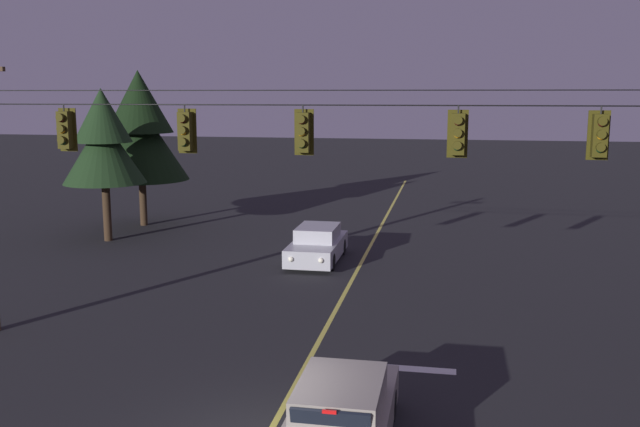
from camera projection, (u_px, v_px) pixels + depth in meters
name	position (u px, v px, depth m)	size (l,w,h in m)	color
lane_centre_stripe	(347.00, 289.00, 23.54)	(0.14, 60.00, 0.01)	#D1C64C
stop_bar_paint	(385.00, 367.00, 16.81)	(3.40, 0.36, 0.01)	silver
signal_span_assembly	(312.00, 199.00, 17.05)	(19.93, 0.32, 7.66)	#423021
traffic_light_leftmost	(65.00, 130.00, 17.95)	(0.48, 0.41, 1.22)	black
traffic_light_left_inner	(185.00, 131.00, 17.35)	(0.48, 0.41, 1.22)	black
traffic_light_centre	(303.00, 132.00, 16.80)	(0.48, 0.41, 1.22)	black
traffic_light_right_inner	(458.00, 134.00, 16.13)	(0.48, 0.41, 1.22)	black
traffic_light_rightmost	(600.00, 135.00, 15.56)	(0.48, 0.41, 1.22)	black
car_waiting_near_lane	(341.00, 417.00, 12.80)	(1.80, 4.33, 1.39)	gray
car_oncoming_lead	(317.00, 245.00, 27.34)	(1.80, 4.42, 1.39)	#A5A5AD
tree_verge_near	(103.00, 141.00, 30.49)	(3.62, 3.62, 6.77)	#332316
tree_verge_far	(140.00, 131.00, 34.11)	(4.66, 4.66, 7.66)	#332316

